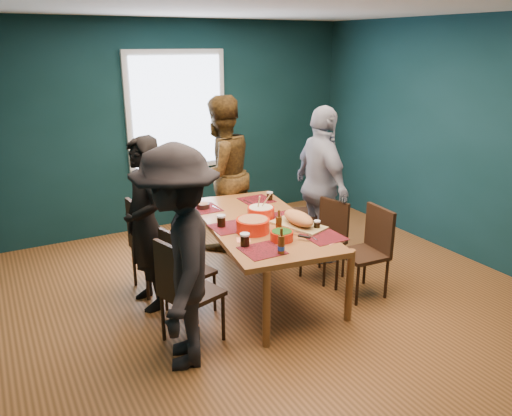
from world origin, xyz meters
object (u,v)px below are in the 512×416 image
(chair_right_far, at_px, (305,207))
(chair_right_mid, at_px, (328,233))
(chair_left_far, at_px, (147,240))
(bowl_dumpling, at_px, (261,212))
(person_near_left, at_px, (179,259))
(bowl_herbs, at_px, (282,235))
(chair_right_near, at_px, (370,245))
(person_right, at_px, (321,186))
(chair_left_near, at_px, (183,286))
(cutting_board, at_px, (298,220))
(dining_table, at_px, (259,229))
(person_far_left, at_px, (145,224))
(person_back, at_px, (221,174))
(bowl_salad, at_px, (253,225))
(chair_left_mid, at_px, (182,266))

(chair_right_far, height_order, chair_right_mid, chair_right_far)
(chair_left_far, xyz_separation_m, bowl_dumpling, (1.05, -0.43, 0.24))
(person_near_left, xyz_separation_m, bowl_herbs, (1.04, 0.22, -0.08))
(person_near_left, bearing_deg, bowl_dumpling, 146.85)
(chair_left_far, xyz_separation_m, chair_right_near, (1.90, -1.10, -0.04))
(chair_right_mid, bearing_deg, person_right, 51.59)
(chair_left_near, xyz_separation_m, cutting_board, (1.28, 0.26, 0.27))
(dining_table, xyz_separation_m, person_far_left, (-1.05, 0.26, 0.15))
(bowl_dumpling, bearing_deg, person_back, 85.40)
(dining_table, relative_size, cutting_board, 3.08)
(chair_left_near, bearing_deg, chair_right_far, 13.82)
(bowl_salad, relative_size, cutting_board, 0.46)
(person_back, relative_size, bowl_herbs, 9.01)
(chair_left_mid, distance_m, person_near_left, 0.81)
(chair_left_mid, xyz_separation_m, bowl_salad, (0.66, -0.13, 0.32))
(chair_left_mid, distance_m, chair_right_near, 1.84)
(chair_right_far, distance_m, person_near_left, 2.46)
(chair_right_far, bearing_deg, chair_right_near, -72.84)
(bowl_dumpling, bearing_deg, chair_left_near, -148.99)
(chair_right_near, xyz_separation_m, cutting_board, (-0.66, 0.29, 0.29))
(chair_right_far, height_order, person_far_left, person_far_left)
(chair_left_mid, bearing_deg, chair_left_far, 87.05)
(chair_right_mid, bearing_deg, chair_left_far, 147.69)
(chair_right_far, relative_size, cutting_board, 1.47)
(chair_right_near, bearing_deg, chair_left_near, -176.98)
(cutting_board, bearing_deg, person_back, 74.59)
(chair_left_near, distance_m, bowl_dumpling, 1.30)
(chair_right_near, xyz_separation_m, person_back, (-0.76, 1.82, 0.40))
(chair_left_near, xyz_separation_m, person_far_left, (-0.04, 0.81, 0.28))
(chair_left_mid, relative_size, cutting_board, 1.24)
(bowl_dumpling, distance_m, cutting_board, 0.43)
(chair_left_near, xyz_separation_m, chair_right_mid, (1.83, 0.51, -0.05))
(chair_right_near, xyz_separation_m, person_far_left, (-1.99, 0.83, 0.30))
(chair_left_near, bearing_deg, person_right, 7.53)
(chair_left_mid, relative_size, chair_left_near, 0.90)
(chair_left_far, relative_size, bowl_salad, 3.07)
(person_far_left, xyz_separation_m, cutting_board, (1.32, -0.55, -0.01))
(chair_left_near, height_order, chair_right_far, chair_right_far)
(chair_left_near, height_order, person_right, person_right)
(chair_left_far, xyz_separation_m, bowl_herbs, (0.91, -1.04, 0.23))
(chair_left_mid, bearing_deg, bowl_salad, -26.80)
(chair_right_near, xyz_separation_m, person_near_left, (-2.03, -0.16, 0.35))
(dining_table, height_order, chair_right_near, chair_right_near)
(bowl_salad, bearing_deg, person_right, 25.21)
(chair_left_mid, relative_size, bowl_dumpling, 3.06)
(chair_right_far, relative_size, person_far_left, 0.60)
(person_right, bearing_deg, chair_right_far, 15.94)
(person_back, bearing_deg, chair_left_near, 43.46)
(chair_right_mid, bearing_deg, person_near_left, -174.70)
(person_far_left, height_order, person_back, person_back)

